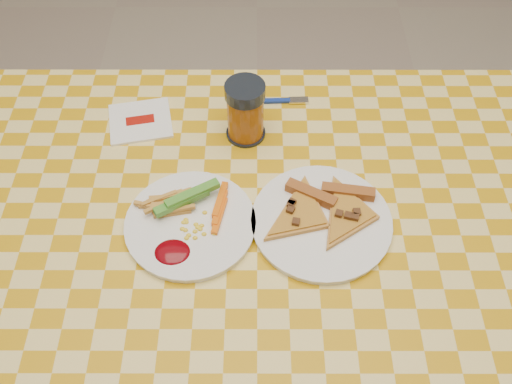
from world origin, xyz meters
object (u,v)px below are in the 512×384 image
at_px(table, 257,257).
at_px(plate_left, 191,225).
at_px(drink_glass, 245,111).
at_px(plate_right, 321,222).

distance_m(table, plate_left, 0.14).
bearing_deg(drink_glass, table, -84.62).
relative_size(plate_left, drink_glass, 1.78).
height_order(table, drink_glass, drink_glass).
distance_m(table, drink_glass, 0.28).
bearing_deg(plate_left, plate_right, 1.36).
bearing_deg(drink_glass, plate_right, -58.29).
relative_size(table, plate_left, 5.63).
distance_m(plate_left, drink_glass, 0.25).
relative_size(table, drink_glass, 10.02).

